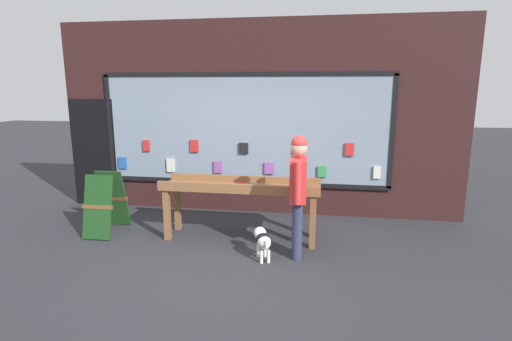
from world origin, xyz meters
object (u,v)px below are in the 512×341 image
display_table_main (241,192)px  sandwich_board_sign (106,202)px  person_browsing (298,187)px  small_dog (263,240)px

display_table_main → sandwich_board_sign: bearing=-177.7°
display_table_main → person_browsing: 1.09m
display_table_main → person_browsing: person_browsing is taller
person_browsing → small_dog: bearing=105.3°
sandwich_board_sign → display_table_main: bearing=1.5°
person_browsing → display_table_main: bearing=56.4°
sandwich_board_sign → small_dog: bearing=-13.8°
small_dog → sandwich_board_sign: size_ratio=0.52×
display_table_main → person_browsing: size_ratio=1.42×
display_table_main → sandwich_board_sign: size_ratio=2.48×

